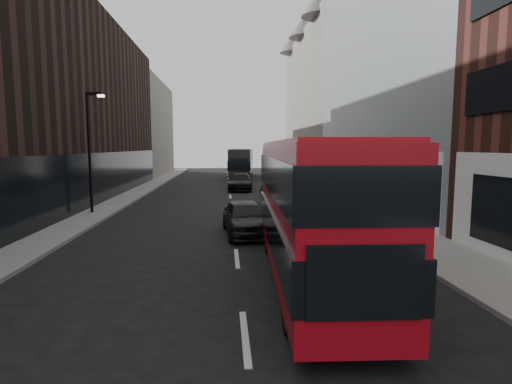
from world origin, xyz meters
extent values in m
cube|color=slate|center=(7.50, 25.00, 0.07)|extent=(3.00, 80.00, 0.15)
cube|color=slate|center=(-8.00, 25.00, 0.07)|extent=(2.00, 80.00, 0.15)
cube|color=#9BA2A5|center=(11.50, 21.00, 10.00)|extent=(5.00, 22.00, 20.00)
cube|color=silver|center=(9.15, 21.00, 1.90)|extent=(0.35, 21.00, 3.80)
cube|color=#6A655D|center=(11.50, 44.00, 9.00)|extent=(5.00, 24.00, 18.00)
cone|color=#6A655D|center=(9.50, 44.00, 19.50)|extent=(4.00, 4.00, 3.00)
cone|color=#6A655D|center=(9.50, 52.00, 19.50)|extent=(4.00, 4.00, 3.00)
cube|color=black|center=(-11.50, 30.00, 7.00)|extent=(5.00, 24.00, 14.00)
cube|color=#6A655D|center=(-11.50, 52.00, 6.50)|extent=(5.00, 20.00, 13.00)
cylinder|color=black|center=(-8.30, 18.00, 3.65)|extent=(0.16, 0.16, 7.00)
cube|color=black|center=(-7.90, 18.00, 7.05)|extent=(0.90, 0.15, 0.18)
cube|color=#FFF2CC|center=(-7.50, 18.00, 6.93)|extent=(0.35, 0.22, 0.12)
cube|color=#A30A15|center=(2.12, 5.33, 2.23)|extent=(2.74, 10.30, 3.71)
cube|color=black|center=(2.12, 5.33, 1.62)|extent=(2.86, 10.36, 1.02)
cube|color=black|center=(2.12, 5.33, 3.20)|extent=(2.86, 10.36, 1.02)
cube|color=black|center=(1.91, 0.20, 1.76)|extent=(1.97, 0.16, 1.30)
cube|color=black|center=(2.33, 10.47, 1.76)|extent=(1.97, 0.16, 1.30)
cube|color=#A30A15|center=(2.12, 5.33, 4.12)|extent=(2.63, 9.89, 0.12)
cylinder|color=black|center=(1.24, 8.64, 0.46)|extent=(0.32, 0.94, 0.93)
cylinder|color=black|center=(3.26, 8.56, 0.46)|extent=(0.32, 0.94, 0.93)
cylinder|color=black|center=(0.97, 2.11, 0.46)|extent=(0.32, 0.94, 0.93)
cylinder|color=black|center=(2.99, 2.03, 0.46)|extent=(0.32, 0.94, 0.93)
cube|color=black|center=(1.73, 45.86, 2.02)|extent=(3.65, 11.60, 3.21)
cube|color=black|center=(1.73, 45.86, 1.81)|extent=(3.78, 11.66, 1.14)
cube|color=black|center=(1.20, 40.15, 1.97)|extent=(2.20, 0.29, 1.45)
cube|color=black|center=(2.27, 51.57, 1.97)|extent=(2.20, 0.29, 1.45)
cube|color=black|center=(1.73, 45.86, 3.66)|extent=(3.51, 11.14, 0.12)
cylinder|color=black|center=(0.94, 49.60, 0.52)|extent=(0.41, 1.06, 1.04)
cylinder|color=black|center=(3.22, 49.39, 0.52)|extent=(0.41, 1.06, 1.04)
cylinder|color=black|center=(0.25, 42.33, 0.52)|extent=(0.41, 1.06, 1.04)
cylinder|color=black|center=(2.53, 42.12, 0.52)|extent=(0.41, 1.06, 1.04)
imported|color=black|center=(0.50, 12.00, 0.79)|extent=(2.25, 4.78, 1.58)
imported|color=gray|center=(2.90, 20.36, 0.71)|extent=(1.69, 4.35, 1.41)
imported|color=black|center=(1.03, 30.86, 0.77)|extent=(2.56, 5.47, 1.54)
camera|label=1|loc=(-0.39, -6.06, 4.01)|focal=28.00mm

